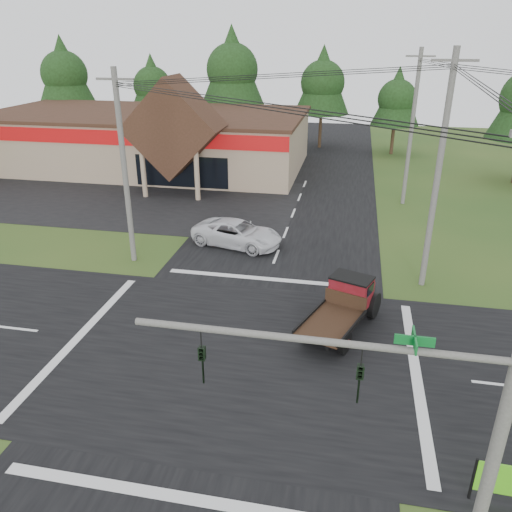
# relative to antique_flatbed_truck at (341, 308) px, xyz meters

# --- Properties ---
(ground) EXTENTS (120.00, 120.00, 0.00)m
(ground) POSITION_rel_antique_flatbed_truck_xyz_m (-3.99, -2.71, -1.10)
(ground) COLOR #27491A
(ground) RESTS_ON ground
(road_ns) EXTENTS (12.00, 120.00, 0.02)m
(road_ns) POSITION_rel_antique_flatbed_truck_xyz_m (-3.99, -2.71, -1.09)
(road_ns) COLOR black
(road_ns) RESTS_ON ground
(road_ew) EXTENTS (120.00, 12.00, 0.02)m
(road_ew) POSITION_rel_antique_flatbed_truck_xyz_m (-3.99, -2.71, -1.09)
(road_ew) COLOR black
(road_ew) RESTS_ON ground
(parking_apron) EXTENTS (28.00, 14.00, 0.02)m
(parking_apron) POSITION_rel_antique_flatbed_truck_xyz_m (-17.99, 16.29, -1.08)
(parking_apron) COLOR black
(parking_apron) RESTS_ON ground
(cvs_building) EXTENTS (30.40, 18.20, 9.19)m
(cvs_building) POSITION_rel_antique_flatbed_truck_xyz_m (-19.69, 26.86, 1.68)
(cvs_building) COLOR tan
(cvs_building) RESTS_ON ground
(traffic_signal_mast) EXTENTS (8.12, 0.24, 7.00)m
(traffic_signal_mast) POSITION_rel_antique_flatbed_truck_xyz_m (1.83, -10.21, 3.33)
(traffic_signal_mast) COLOR #595651
(traffic_signal_mast) RESTS_ON ground
(utility_pole_nw) EXTENTS (2.00, 0.30, 10.50)m
(utility_pole_nw) POSITION_rel_antique_flatbed_truck_xyz_m (-11.99, 5.29, 4.29)
(utility_pole_nw) COLOR #595651
(utility_pole_nw) RESTS_ON ground
(utility_pole_ne) EXTENTS (2.00, 0.30, 11.50)m
(utility_pole_ne) POSITION_rel_antique_flatbed_truck_xyz_m (4.01, 5.29, 4.79)
(utility_pole_ne) COLOR #595651
(utility_pole_ne) RESTS_ON ground
(utility_pole_n) EXTENTS (2.00, 0.30, 11.20)m
(utility_pole_n) POSITION_rel_antique_flatbed_truck_xyz_m (4.01, 19.29, 4.64)
(utility_pole_n) COLOR #595651
(utility_pole_n) RESTS_ON ground
(tree_row_a) EXTENTS (6.72, 6.72, 12.12)m
(tree_row_a) POSITION_rel_antique_flatbed_truck_xyz_m (-33.99, 37.29, 6.95)
(tree_row_a) COLOR #332316
(tree_row_a) RESTS_ON ground
(tree_row_b) EXTENTS (5.60, 5.60, 10.10)m
(tree_row_b) POSITION_rel_antique_flatbed_truck_xyz_m (-23.99, 39.29, 5.61)
(tree_row_b) COLOR #332316
(tree_row_b) RESTS_ON ground
(tree_row_c) EXTENTS (7.28, 7.28, 13.13)m
(tree_row_c) POSITION_rel_antique_flatbed_truck_xyz_m (-13.99, 38.29, 7.62)
(tree_row_c) COLOR #332316
(tree_row_c) RESTS_ON ground
(tree_row_d) EXTENTS (6.16, 6.16, 11.11)m
(tree_row_d) POSITION_rel_antique_flatbed_truck_xyz_m (-3.99, 39.29, 6.28)
(tree_row_d) COLOR #332316
(tree_row_d) RESTS_ON ground
(tree_row_e) EXTENTS (5.04, 5.04, 9.09)m
(tree_row_e) POSITION_rel_antique_flatbed_truck_xyz_m (4.01, 37.29, 4.93)
(tree_row_e) COLOR #332316
(tree_row_e) RESTS_ON ground
(antique_flatbed_truck) EXTENTS (3.72, 5.62, 2.20)m
(antique_flatbed_truck) POSITION_rel_antique_flatbed_truck_xyz_m (0.00, 0.00, 0.00)
(antique_flatbed_truck) COLOR #5D0D0F
(antique_flatbed_truck) RESTS_ON ground
(white_pickup) EXTENTS (6.00, 3.84, 1.54)m
(white_pickup) POSITION_rel_antique_flatbed_truck_xyz_m (-6.63, 8.64, -0.33)
(white_pickup) COLOR silver
(white_pickup) RESTS_ON ground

